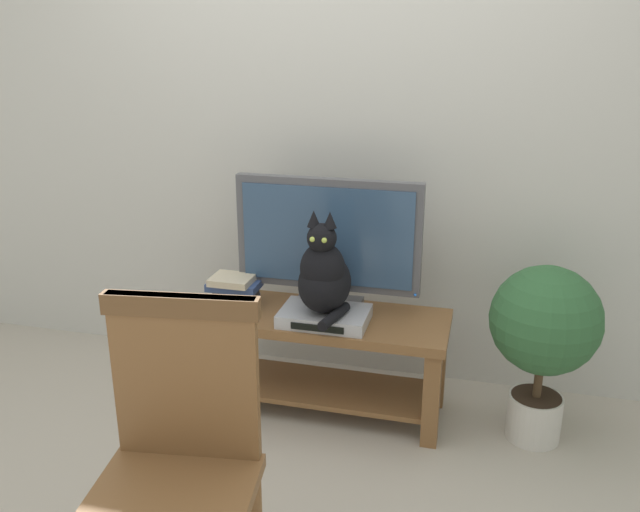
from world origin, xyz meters
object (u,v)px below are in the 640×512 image
Objects in this scene: tv_stand at (323,345)px; wooden_chair at (177,454)px; tv at (328,240)px; book_stack at (235,289)px; media_box at (325,316)px; cat at (324,275)px; potted_plant at (544,331)px.

wooden_chair is (-0.10, -1.25, 0.26)m from tv_stand.
tv is 0.50m from book_stack.
media_box is 0.83× the size of cat.
wooden_chair is 1.63m from potted_plant.
potted_plant is at bearing 4.63° from media_box.
media_box is 0.49× the size of potted_plant.
potted_plant is (0.95, -0.09, -0.29)m from tv.
tv_stand is 1.34× the size of tv.
tv_stand is at bearing 85.64° from wooden_chair.
potted_plant reaches higher than tv_stand.
wooden_chair is (-0.12, -1.16, -0.12)m from cat.
media_box is (0.03, -0.08, 0.18)m from tv_stand.
potted_plant reaches higher than media_box.
cat is (0.03, -0.18, -0.10)m from tv.
book_stack is (-0.45, 0.10, -0.15)m from cat.
media_box is at bearing 84.05° from wooden_chair.
cat reaches higher than media_box.
tv is 1.07× the size of potted_plant.
media_box is at bearing -70.19° from tv_stand.
book_stack is at bearing 167.14° from cat.
cat is at bearing -81.06° from tv.
media_box is 1.19m from wooden_chair.
book_stack is (-0.33, 1.26, -0.03)m from wooden_chair.
book_stack is at bearing -169.80° from tv.
cat is 0.58× the size of potted_plant.
wooden_chair is at bearing -95.95° from media_box.
tv_stand is at bearing -1.60° from book_stack.
tv_stand is 0.20m from media_box.
cat is 0.49m from book_stack.
potted_plant is at bearing -0.04° from tv_stand.
tv_stand is 0.97m from potted_plant.
potted_plant is (1.38, -0.01, -0.04)m from book_stack.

